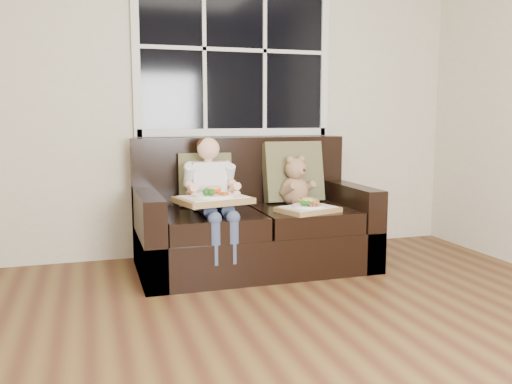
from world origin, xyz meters
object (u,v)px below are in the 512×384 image
object	(u,v)px
child	(211,186)
teddy_bear	(295,184)
tray_left	(213,198)
tray_right	(308,208)
loveseat	(252,225)

from	to	relation	value
child	teddy_bear	distance (m)	0.70
child	teddy_bear	world-z (taller)	child
tray_left	tray_right	world-z (taller)	tray_left
tray_right	loveseat	bearing A→B (deg)	117.22
loveseat	child	size ratio (longest dim) A/B	2.10
child	tray_left	world-z (taller)	child
child	teddy_bear	xyz separation A→B (m)	(0.69, 0.13, -0.03)
tray_left	tray_right	xyz separation A→B (m)	(0.68, -0.01, -0.10)
loveseat	tray_right	distance (m)	0.48
loveseat	child	world-z (taller)	child
loveseat	tray_right	world-z (taller)	loveseat
teddy_bear	tray_right	bearing A→B (deg)	-115.84
loveseat	tray_right	size ratio (longest dim) A/B	3.63
child	tray_left	distance (m)	0.20
child	tray_right	xyz separation A→B (m)	(0.65, -0.20, -0.15)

